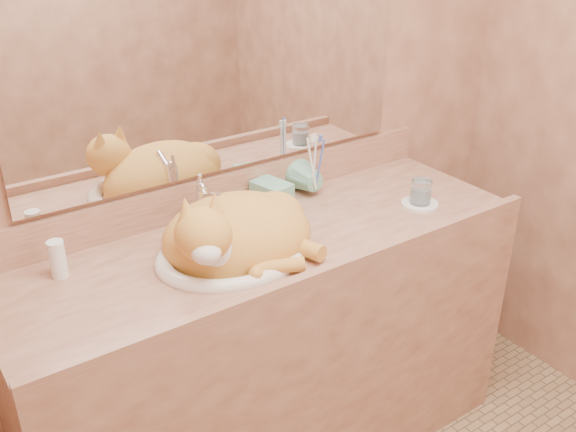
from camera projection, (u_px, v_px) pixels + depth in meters
wall_back at (219, 86)px, 1.93m from camera, size 2.40×0.02×2.50m
vanity_counter at (272, 353)px, 2.09m from camera, size 1.60×0.55×0.85m
mirror at (219, 39)px, 1.85m from camera, size 1.30×0.02×0.80m
sink_basin at (232, 234)px, 1.79m from camera, size 0.50×0.44×0.14m
faucet at (203, 206)px, 1.90m from camera, size 0.05×0.12×0.17m
cat at (235, 231)px, 1.79m from camera, size 0.51×0.45×0.24m
soap_dispenser at (286, 185)px, 2.02m from camera, size 0.10×0.10×0.19m
toothbrush_cup at (316, 184)px, 2.14m from camera, size 0.11×0.11×0.10m
toothbrushes at (316, 161)px, 2.10m from camera, size 0.04×0.04×0.23m
saucer at (420, 204)px, 2.11m from camera, size 0.12×0.12×0.01m
water_glass at (421, 192)px, 2.09m from camera, size 0.07×0.07×0.08m
lotion_bottle at (58, 259)px, 1.69m from camera, size 0.04×0.04×0.11m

